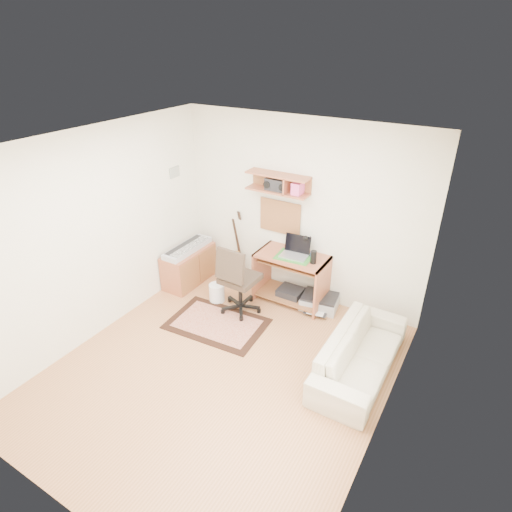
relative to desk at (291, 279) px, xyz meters
The scene contains 22 objects.
floor 1.77m from the desk, 91.19° to the right, with size 3.60×4.00×0.01m, color #BD7E4E.
ceiling 2.82m from the desk, 91.19° to the right, with size 3.60×4.00×0.01m, color white.
back_wall 0.97m from the desk, 97.27° to the left, with size 3.60×0.01×2.60m, color white.
left_wall 2.69m from the desk, 136.86° to the right, with size 0.01×4.00×2.60m, color white.
right_wall 2.64m from the desk, 44.27° to the right, with size 0.01×4.00×2.60m, color white.
wall_shelf 1.38m from the desk, 155.93° to the left, with size 0.90×0.25×0.26m, color #AA5C3C.
cork_board 0.90m from the desk, 142.78° to the left, with size 0.64×0.03×0.49m, color tan.
wall_photo 2.28m from the desk, behind, with size 0.02×0.20×0.15m, color #4C8CBF.
desk is the anchor object (origin of this frame).
laptop 0.52m from the desk, 26.78° to the right, with size 0.37×0.37×0.28m, color silver, non-canonical shape.
speaker 0.58m from the desk, ahead, with size 0.08×0.08×0.18m, color black.
desk_lamp 0.58m from the desk, 35.25° to the left, with size 0.10×0.10×0.30m, color black, non-canonical shape.
pencil_cup 0.51m from the desk, 20.76° to the left, with size 0.06×0.06×0.09m, color #2F568F.
boombox 1.36m from the desk, 157.16° to the left, with size 0.32×0.15×0.16m, color black.
rug 1.24m from the desk, 120.24° to the right, with size 1.28×0.86×0.02m, color #CFAB8A.
task_chair 0.78m from the desk, 130.60° to the right, with size 0.54×0.54×1.05m, color #33281E, non-canonical shape.
cabinet 1.65m from the desk, 168.70° to the right, with size 0.40×0.90×0.55m, color #AA5C3C.
music_keyboard 1.66m from the desk, 168.70° to the right, with size 0.28×0.88×0.08m, color #B2B5BA.
guitar 1.06m from the desk, behind, with size 0.30×0.19×1.12m, color #B17836, non-canonical shape.
waste_basket 1.10m from the desk, 149.11° to the right, with size 0.22×0.22×0.27m, color white.
printer 0.53m from the desk, ahead, with size 0.51×0.39×0.19m, color #A5A8AA.
sofa 1.62m from the desk, 33.75° to the right, with size 1.69×0.49×0.66m, color beige.
Camera 1 is at (2.28, -3.03, 3.52)m, focal length 29.80 mm.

